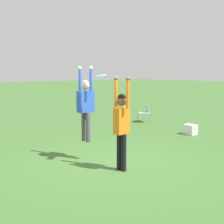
% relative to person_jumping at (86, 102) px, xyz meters
% --- Properties ---
extents(ground_plane, '(120.00, 120.00, 0.00)m').
position_rel_person_jumping_xyz_m(ground_plane, '(0.59, 0.27, -1.52)').
color(ground_plane, '#3D662D').
extents(person_jumping, '(0.60, 0.46, 1.98)m').
position_rel_person_jumping_xyz_m(person_jumping, '(0.00, 0.00, 0.00)').
color(person_jumping, '#4C4C51').
rests_on(person_jumping, ground_plane).
extents(person_defending, '(0.52, 0.38, 2.20)m').
position_rel_person_jumping_xyz_m(person_defending, '(1.31, 0.11, -0.34)').
color(person_defending, black).
rests_on(person_defending, ground_plane).
extents(frisbee, '(0.24, 0.24, 0.06)m').
position_rel_person_jumping_xyz_m(frisbee, '(0.72, -0.02, 0.70)').
color(frisbee, '#2D9EDB').
extents(camping_chair_1, '(0.66, 0.72, 0.80)m').
position_rel_person_jumping_xyz_m(camping_chair_1, '(-3.30, 5.57, -1.02)').
color(camping_chair_1, gray).
rests_on(camping_chair_1, ground_plane).
extents(cooler_box, '(0.44, 0.36, 0.37)m').
position_rel_person_jumping_xyz_m(cooler_box, '(-0.24, 4.83, -1.33)').
color(cooler_box, white).
rests_on(cooler_box, ground_plane).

